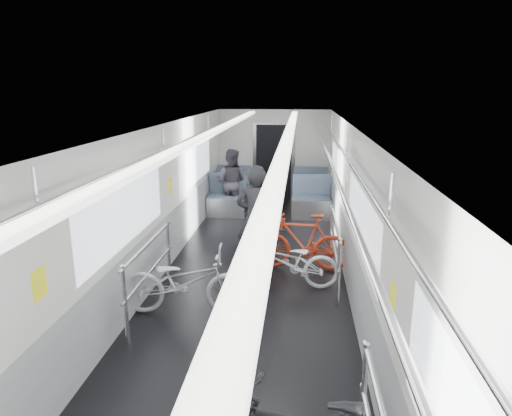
{
  "coord_description": "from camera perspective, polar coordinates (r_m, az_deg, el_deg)",
  "views": [
    {
      "loc": [
        0.71,
        -5.39,
        2.97
      ],
      "look_at": [
        0.0,
        1.95,
        1.01
      ],
      "focal_mm": 32.0,
      "sensor_mm": 36.0,
      "label": 1
    }
  ],
  "objects": [
    {
      "name": "bike_right_mid",
      "position": [
        6.95,
        3.85,
        -6.76
      ],
      "size": [
        1.57,
        0.56,
        0.82
      ],
      "primitive_type": "imported",
      "rotation": [
        0.0,
        0.0,
        -1.57
      ],
      "color": "silver",
      "rests_on": "floor"
    },
    {
      "name": "car_shell",
      "position": [
        7.43,
        -0.13,
        0.5
      ],
      "size": [
        3.02,
        14.01,
        2.41
      ],
      "color": "black",
      "rests_on": "ground"
    },
    {
      "name": "bike_right_far",
      "position": [
        7.63,
        5.75,
        -4.24
      ],
      "size": [
        1.63,
        0.53,
        0.97
      ],
      "primitive_type": "imported",
      "rotation": [
        0.0,
        0.0,
        -1.61
      ],
      "color": "#B32E16",
      "rests_on": "floor"
    },
    {
      "name": "person_seated",
      "position": [
        10.87,
        -3.11,
        3.26
      ],
      "size": [
        0.86,
        0.73,
        1.58
      ],
      "primitive_type": "imported",
      "rotation": [
        0.0,
        0.0,
        2.96
      ],
      "color": "#312E36",
      "rests_on": "floor"
    },
    {
      "name": "bike_aisle",
      "position": [
        7.45,
        1.34,
        -4.9
      ],
      "size": [
        0.68,
        1.75,
        0.9
      ],
      "primitive_type": "imported",
      "rotation": [
        0.0,
        0.0,
        0.04
      ],
      "color": "black",
      "rests_on": "floor"
    },
    {
      "name": "bike_left_far",
      "position": [
        6.24,
        -8.88,
        -9.07
      ],
      "size": [
        1.78,
        0.73,
        0.91
      ],
      "primitive_type": "imported",
      "rotation": [
        0.0,
        0.0,
        1.64
      ],
      "color": "#A4A3A7",
      "rests_on": "floor"
    },
    {
      "name": "person_standing",
      "position": [
        7.42,
        -0.01,
        -1.39
      ],
      "size": [
        0.67,
        0.46,
        1.79
      ],
      "primitive_type": "imported",
      "rotation": [
        0.0,
        0.0,
        3.09
      ],
      "color": "black",
      "rests_on": "floor"
    }
  ]
}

